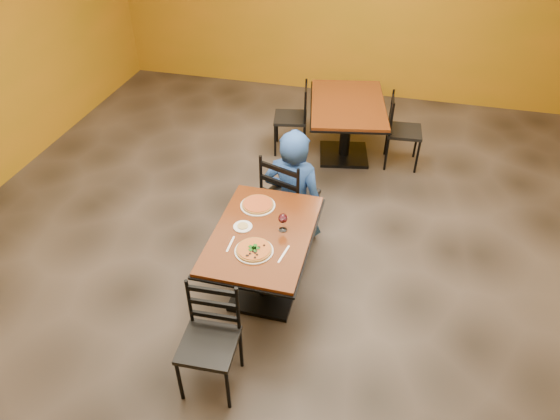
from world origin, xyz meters
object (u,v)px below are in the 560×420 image
(table_second, at_px, (347,117))
(chair_second_left, at_px, (290,118))
(chair_main_far, at_px, (290,196))
(chair_main_near, at_px, (208,345))
(pizza_far, at_px, (258,204))
(plate_far, at_px, (258,206))
(side_plate, at_px, (243,227))
(chair_second_right, at_px, (404,132))
(plate_main, at_px, (254,251))
(wine_glass, at_px, (283,222))
(diner, at_px, (293,186))
(table_main, at_px, (263,249))
(pizza_main, at_px, (254,249))

(table_second, height_order, chair_second_left, chair_second_left)
(chair_main_far, bearing_deg, chair_main_near, 103.18)
(pizza_far, bearing_deg, plate_far, 0.00)
(side_plate, bearing_deg, chair_second_left, 94.18)
(chair_second_right, bearing_deg, chair_main_near, 156.91)
(table_second, bearing_deg, chair_main_far, -100.74)
(chair_second_left, xyz_separation_m, plate_far, (0.23, -2.23, 0.30))
(plate_far, xyz_separation_m, side_plate, (-0.04, -0.31, 0.00))
(plate_main, height_order, pizza_far, pizza_far)
(chair_main_near, distance_m, plate_main, 0.80)
(side_plate, bearing_deg, chair_main_near, -87.79)
(wine_glass, bearing_deg, plate_main, -116.87)
(table_second, height_order, plate_main, plate_main)
(chair_second_left, bearing_deg, diner, 3.57)
(chair_second_right, distance_m, side_plate, 2.84)
(table_second, xyz_separation_m, plate_main, (-0.35, -2.81, 0.19))
(chair_main_near, relative_size, diner, 0.73)
(plate_far, distance_m, pizza_far, 0.02)
(wine_glass, bearing_deg, diner, 96.95)
(wine_glass, bearing_deg, table_main, -156.06)
(chair_main_near, distance_m, side_plate, 1.04)
(diner, relative_size, pizza_main, 4.32)
(table_second, distance_m, chair_main_far, 1.71)
(chair_main_far, relative_size, side_plate, 6.24)
(chair_main_near, distance_m, chair_main_far, 1.86)
(table_main, xyz_separation_m, chair_second_right, (1.06, 2.57, -0.11))
(chair_second_left, bearing_deg, side_plate, -6.35)
(chair_main_far, bearing_deg, plate_far, 91.75)
(side_plate, bearing_deg, chair_second_right, 64.11)
(table_main, xyz_separation_m, plate_far, (-0.14, 0.33, 0.20))
(plate_main, bearing_deg, plate_far, 103.31)
(chair_second_left, bearing_deg, table_second, 79.47)
(table_main, bearing_deg, plate_far, 112.63)
(chair_main_near, height_order, chair_second_left, chair_second_left)
(table_second, height_order, chair_main_near, chair_main_near)
(chair_main_near, bearing_deg, wine_glass, 71.07)
(chair_main_near, bearing_deg, table_main, 78.72)
(table_main, height_order, side_plate, side_plate)
(chair_main_near, relative_size, chair_second_right, 0.99)
(plate_far, bearing_deg, side_plate, -97.46)
(diner, distance_m, wine_glass, 0.87)
(wine_glass, bearing_deg, plate_far, 138.13)
(table_second, bearing_deg, side_plate, -101.65)
(chair_main_far, distance_m, diner, 0.12)
(side_plate, height_order, wine_glass, wine_glass)
(table_second, height_order, plate_far, plate_far)
(pizza_far, bearing_deg, pizza_main, -76.69)
(side_plate, bearing_deg, pizza_far, 82.54)
(diner, bearing_deg, pizza_main, 91.48)
(table_main, height_order, chair_second_left, chair_second_left)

